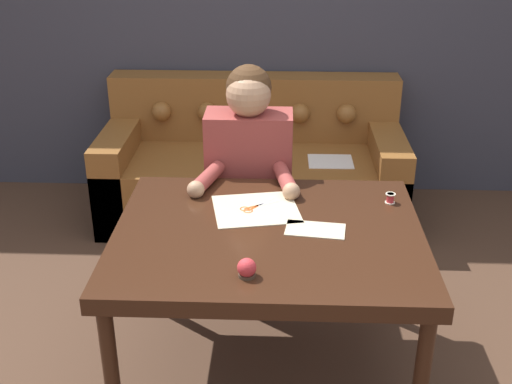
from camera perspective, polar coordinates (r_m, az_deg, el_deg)
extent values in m
plane|color=#4C3323|center=(3.06, 0.09, -15.64)|extent=(16.00, 16.00, 0.00)
cube|color=#383842|center=(4.41, 1.19, 16.15)|extent=(8.00, 0.06, 2.60)
cube|color=#381E11|center=(2.65, 1.10, -4.09)|extent=(1.27, 1.03, 0.07)
cylinder|color=#381E11|center=(2.57, -12.67, -15.94)|extent=(0.06, 0.06, 0.67)
cylinder|color=#381E11|center=(3.29, -8.88, -5.53)|extent=(0.06, 0.06, 0.67)
cylinder|color=#381E11|center=(3.28, 11.41, -5.90)|extent=(0.06, 0.06, 0.67)
cube|color=brown|center=(4.27, -0.33, 0.65)|extent=(1.94, 0.86, 0.44)
cube|color=brown|center=(4.41, -0.15, 7.59)|extent=(1.94, 0.22, 0.44)
cube|color=brown|center=(4.36, -11.82, 1.78)|extent=(0.20, 0.86, 0.60)
cube|color=brown|center=(4.29, 11.35, 1.41)|extent=(0.20, 0.86, 0.60)
sphere|color=brown|center=(4.36, -8.40, 7.09)|extent=(0.13, 0.13, 0.13)
sphere|color=brown|center=(4.31, -4.34, 7.09)|extent=(0.13, 0.13, 0.13)
sphere|color=brown|center=(4.29, -0.23, 7.06)|extent=(0.13, 0.13, 0.13)
sphere|color=brown|center=(4.29, 3.92, 6.99)|extent=(0.13, 0.13, 0.13)
sphere|color=brown|center=(4.31, 8.04, 6.89)|extent=(0.13, 0.13, 0.13)
cube|color=white|center=(4.09, 6.64, 2.72)|extent=(0.28, 0.24, 0.00)
cylinder|color=#33281E|center=(3.49, -0.59, -5.29)|extent=(0.28, 0.28, 0.46)
cube|color=#993D38|center=(3.26, -0.63, 2.39)|extent=(0.43, 0.22, 0.56)
sphere|color=tan|center=(3.11, -0.68, 8.64)|extent=(0.22, 0.22, 0.22)
sphere|color=#472D19|center=(3.13, -0.65, 9.28)|extent=(0.22, 0.22, 0.22)
cylinder|color=#993D38|center=(3.03, -4.34, 1.26)|extent=(0.15, 0.28, 0.07)
sphere|color=tan|center=(2.92, -5.38, 0.23)|extent=(0.08, 0.08, 0.08)
cylinder|color=#993D38|center=(3.01, 2.62, 1.15)|extent=(0.12, 0.28, 0.07)
sphere|color=tan|center=(2.89, 3.16, 0.05)|extent=(0.08, 0.08, 0.08)
cube|color=beige|center=(2.80, 0.00, -1.53)|extent=(0.42, 0.38, 0.00)
cube|color=beige|center=(2.65, 5.29, -3.34)|extent=(0.26, 0.16, 0.00)
cube|color=silver|center=(2.87, 0.92, -0.86)|extent=(0.08, 0.09, 0.00)
cube|color=#D1511E|center=(2.81, -0.24, -1.47)|extent=(0.05, 0.06, 0.00)
torus|color=#D1511E|center=(2.78, -0.70, -1.72)|extent=(0.04, 0.04, 0.01)
cube|color=silver|center=(2.85, 1.17, -0.99)|extent=(0.10, 0.07, 0.00)
cube|color=#D1511E|center=(2.82, -0.40, -1.38)|extent=(0.07, 0.05, 0.00)
torus|color=#D1511E|center=(2.80, -1.02, -1.54)|extent=(0.04, 0.04, 0.01)
cylinder|color=silver|center=(2.83, 0.23, -1.23)|extent=(0.01, 0.01, 0.01)
cylinder|color=red|center=(2.91, 11.85, -0.54)|extent=(0.03, 0.03, 0.04)
cylinder|color=beige|center=(2.91, 11.88, -0.18)|extent=(0.04, 0.04, 0.00)
cylinder|color=beige|center=(2.92, 11.81, -0.90)|extent=(0.04, 0.04, 0.00)
cylinder|color=#4C3828|center=(2.34, -0.82, -7.37)|extent=(0.06, 0.06, 0.01)
sphere|color=red|center=(2.32, -0.83, -6.74)|extent=(0.07, 0.07, 0.07)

